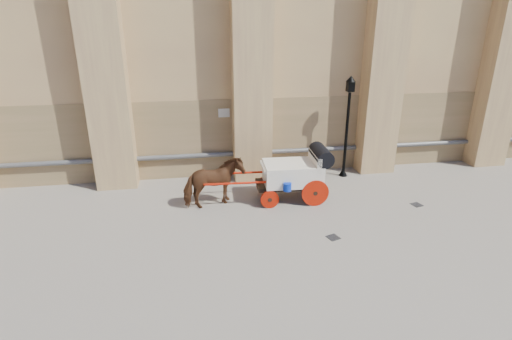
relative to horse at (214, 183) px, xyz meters
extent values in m
plane|color=slate|center=(2.62, -1.28, -0.81)|extent=(90.00, 90.00, 0.00)
cube|color=#9C7A55|center=(4.62, 2.87, 0.69)|extent=(44.00, 0.35, 3.00)
cylinder|color=#59595B|center=(4.62, 2.60, 0.09)|extent=(42.00, 0.18, 0.18)
cube|color=beige|center=(0.62, 2.69, 1.69)|extent=(0.42, 0.04, 0.32)
imported|color=brown|center=(0.00, 0.00, 0.00)|extent=(2.10, 1.42, 1.63)
cube|color=black|center=(2.55, 0.12, -0.26)|extent=(2.25, 1.11, 0.12)
cube|color=white|center=(2.65, 0.12, 0.14)|extent=(1.96, 1.34, 0.70)
cube|color=white|center=(3.40, 0.08, 0.54)|extent=(0.21, 1.26, 0.55)
cube|color=white|center=(1.80, 0.16, 0.39)|extent=(0.40, 1.12, 0.10)
cylinder|color=black|center=(3.60, 0.07, 0.74)|extent=(0.62, 1.28, 0.56)
cylinder|color=#B71705|center=(3.27, -0.54, -0.36)|extent=(0.91, 0.10, 0.90)
cylinder|color=#B71705|center=(3.33, 0.71, -0.36)|extent=(0.91, 0.10, 0.90)
cylinder|color=#B71705|center=(1.77, -0.47, -0.51)|extent=(0.60, 0.09, 0.60)
cylinder|color=#B71705|center=(1.83, 0.78, -0.51)|extent=(0.60, 0.09, 0.60)
cylinder|color=#B71705|center=(0.88, -0.25, 0.04)|extent=(2.41, 0.18, 0.07)
cylinder|color=#B71705|center=(0.92, 0.65, 0.04)|extent=(2.41, 0.18, 0.07)
cylinder|color=#0629AE|center=(2.32, -0.57, -0.06)|extent=(0.26, 0.26, 0.26)
cylinder|color=black|center=(5.18, 1.88, 0.82)|extent=(0.11, 0.11, 3.27)
cone|color=black|center=(5.18, 1.88, -0.65)|extent=(0.33, 0.33, 0.33)
cube|color=black|center=(5.18, 1.88, 2.68)|extent=(0.25, 0.25, 0.38)
cone|color=black|center=(5.18, 1.88, 2.96)|extent=(0.36, 0.36, 0.22)
cube|color=black|center=(3.18, -2.61, -0.81)|extent=(0.41, 0.41, 0.01)
cube|color=black|center=(6.65, -1.04, -0.81)|extent=(0.39, 0.39, 0.01)
camera|label=1|loc=(-0.58, -11.99, 5.01)|focal=28.00mm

